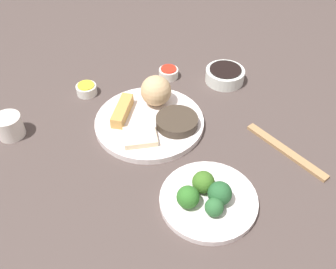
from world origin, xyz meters
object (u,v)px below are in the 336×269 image
at_px(broccoli_plate, 208,200).
at_px(soy_sauce_bowl, 225,75).
at_px(sauce_ramekin_sweet_and_sour, 169,73).
at_px(sauce_ramekin_hot_mustard, 87,90).
at_px(teacup, 9,126).
at_px(main_plate, 150,122).
at_px(chopsticks_pair, 286,151).

xyz_separation_m(broccoli_plate, soy_sauce_bowl, (-0.40, 0.17, 0.01)).
xyz_separation_m(broccoli_plate, sauce_ramekin_sweet_and_sour, (-0.45, 0.02, 0.01)).
bearing_deg(sauce_ramekin_hot_mustard, teacup, -56.06).
xyz_separation_m(sauce_ramekin_sweet_and_sour, teacup, (0.16, -0.43, 0.02)).
bearing_deg(main_plate, chopsticks_pair, 61.11).
height_order(sauce_ramekin_hot_mustard, chopsticks_pair, sauce_ramekin_hot_mustard).
bearing_deg(broccoli_plate, sauce_ramekin_sweet_and_sour, 178.05).
bearing_deg(main_plate, broccoli_plate, 16.17).
xyz_separation_m(soy_sauce_bowl, sauce_ramekin_sweet_and_sour, (-0.05, -0.15, -0.01)).
bearing_deg(main_plate, teacup, -96.06).
height_order(broccoli_plate, chopsticks_pair, broccoli_plate).
distance_m(main_plate, broccoli_plate, 0.27).
distance_m(main_plate, sauce_ramekin_hot_mustard, 0.22).
height_order(broccoli_plate, sauce_ramekin_hot_mustard, sauce_ramekin_hot_mustard).
bearing_deg(chopsticks_pair, teacup, -107.45).
xyz_separation_m(sauce_ramekin_sweet_and_sour, chopsticks_pair, (0.35, 0.20, -0.01)).
bearing_deg(chopsticks_pair, main_plate, -118.89).
bearing_deg(sauce_ramekin_sweet_and_sour, broccoli_plate, -1.95).
height_order(main_plate, chopsticks_pair, main_plate).
bearing_deg(soy_sauce_bowl, sauce_ramekin_sweet_and_sour, -109.12).
distance_m(sauce_ramekin_sweet_and_sour, chopsticks_pair, 0.41).
relative_size(broccoli_plate, sauce_ramekin_sweet_and_sour, 3.64).
bearing_deg(sauce_ramekin_hot_mustard, chopsticks_pair, 53.51).
bearing_deg(broccoli_plate, soy_sauce_bowl, 157.24).
relative_size(sauce_ramekin_hot_mustard, chopsticks_pair, 0.25).
relative_size(main_plate, teacup, 4.23).
height_order(soy_sauce_bowl, sauce_ramekin_sweet_and_sour, soy_sauce_bowl).
distance_m(broccoli_plate, sauce_ramekin_sweet_and_sour, 0.45).
distance_m(soy_sauce_bowl, sauce_ramekin_hot_mustard, 0.39).
relative_size(sauce_ramekin_hot_mustard, teacup, 0.86).
distance_m(main_plate, sauce_ramekin_sweet_and_sour, 0.21).
relative_size(main_plate, soy_sauce_bowl, 2.48).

